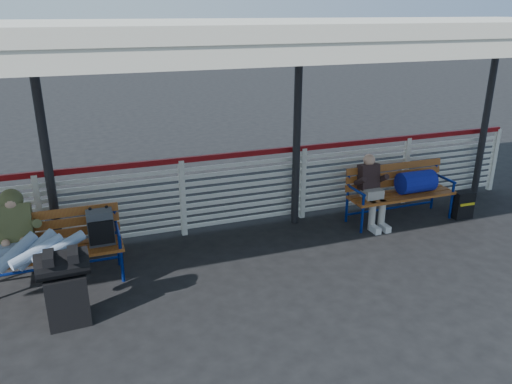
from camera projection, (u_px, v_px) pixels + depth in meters
name	position (u px, v px, depth m)	size (l,w,h in m)	color
ground	(219.00, 296.00, 6.07)	(60.00, 60.00, 0.00)	black
fence	(183.00, 195.00, 7.52)	(12.08, 0.08, 1.24)	silver
canopy	(191.00, 32.00, 5.79)	(12.60, 3.60, 3.16)	silver
luggage_stack	(66.00, 285.00, 5.37)	(0.55, 0.33, 0.90)	black
bench_left	(64.00, 238.00, 6.24)	(1.80, 0.56, 0.92)	#A2641F
bench_right	(408.00, 184.00, 8.14)	(1.80, 0.56, 0.92)	#A2641F
traveler_man	(31.00, 244.00, 5.78)	(0.93, 1.64, 0.77)	#93A3C6
companion_person	(372.00, 190.00, 7.92)	(0.32, 0.66, 1.15)	#ADA69C
suitcase_side	(463.00, 205.00, 8.30)	(0.33, 0.21, 0.46)	black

